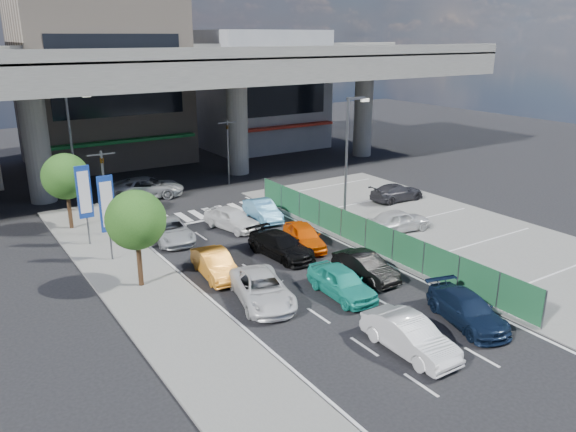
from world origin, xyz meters
TOP-DOWN VIEW (x-y plane):
  - ground at (0.00, 0.00)m, footprint 120.00×120.00m
  - parking_lot at (11.00, 2.00)m, footprint 12.00×28.00m
  - sidewalk_left at (-7.00, 4.00)m, footprint 4.00×30.00m
  - fence_run at (5.30, 1.00)m, footprint 0.16×22.00m
  - expressway at (0.00, 22.00)m, footprint 64.00×14.00m
  - building_center at (0.00, 32.97)m, footprint 14.00×10.90m
  - building_east at (16.00, 31.97)m, footprint 12.00×10.90m
  - traffic_light_left at (-6.20, 12.00)m, footprint 1.60×1.24m
  - traffic_light_right at (5.50, 19.00)m, footprint 1.60×1.24m
  - street_lamp_right at (7.17, 6.00)m, footprint 1.65×0.22m
  - street_lamp_left at (-6.33, 18.00)m, footprint 1.65×0.22m
  - signboard_near at (-7.20, 7.99)m, footprint 0.80×0.14m
  - signboard_far at (-7.60, 10.99)m, footprint 0.80×0.14m
  - tree_near at (-7.00, 4.00)m, footprint 2.80×2.80m
  - tree_far at (-7.80, 14.50)m, footprint 2.80×2.80m
  - hatch_white_back_mid at (-0.42, -7.20)m, footprint 1.49×4.20m
  - minivan_navy_back at (3.22, -6.89)m, footprint 2.80×4.63m
  - sedan_white_mid_left at (-2.97, -0.55)m, footprint 3.24×5.08m
  - taxi_teal_mid at (0.46, -1.97)m, footprint 1.83×4.13m
  - hatch_black_mid_right at (2.67, -1.07)m, footprint 1.42×3.84m
  - taxi_orange_left at (-3.46, 3.19)m, footprint 1.78×4.07m
  - sedan_black_mid at (0.70, 3.63)m, footprint 2.31×4.62m
  - taxi_orange_right at (2.56, 4.08)m, footprint 2.54×4.21m
  - wagon_silver_front_left at (-3.37, 9.30)m, footprint 2.46×4.61m
  - sedan_white_front_mid at (0.61, 9.17)m, footprint 2.55×4.30m
  - kei_truck_front_right at (3.14, 9.69)m, footprint 1.86×4.04m
  - crossing_wagon_silver at (-1.25, 19.07)m, footprint 5.82×4.35m
  - parked_sedan_white at (8.89, 3.08)m, footprint 4.18×2.14m
  - parked_sedan_dgrey at (13.46, 8.04)m, footprint 4.27×1.86m
  - traffic_cone at (5.60, 6.31)m, footprint 0.44×0.44m

SIDE VIEW (x-z plane):
  - ground at x=0.00m, z-range 0.00..0.00m
  - parking_lot at x=11.00m, z-range 0.00..0.06m
  - sidewalk_left at x=-7.00m, z-range 0.00..0.12m
  - traffic_cone at x=5.60m, z-range 0.06..0.77m
  - wagon_silver_front_left at x=-3.37m, z-range 0.00..1.23m
  - hatch_black_mid_right at x=2.67m, z-range 0.00..1.26m
  - minivan_navy_back at x=3.22m, z-range 0.00..1.26m
  - kei_truck_front_right at x=3.14m, z-range 0.00..1.28m
  - sedan_black_mid at x=0.70m, z-range 0.00..1.29m
  - taxi_orange_left at x=-3.46m, z-range 0.00..1.30m
  - sedan_white_mid_left at x=-2.97m, z-range 0.00..1.31m
  - taxi_orange_right at x=2.56m, z-range 0.00..1.34m
  - parked_sedan_dgrey at x=13.46m, z-range 0.06..1.28m
  - sedan_white_front_mid at x=0.61m, z-range 0.00..1.37m
  - hatch_white_back_mid at x=-0.42m, z-range 0.00..1.38m
  - taxi_teal_mid at x=0.46m, z-range 0.00..1.38m
  - crossing_wagon_silver at x=-1.25m, z-range 0.00..1.47m
  - parked_sedan_white at x=8.89m, z-range 0.06..1.42m
  - fence_run at x=5.30m, z-range 0.00..1.80m
  - signboard_near at x=-7.20m, z-range 0.71..5.41m
  - signboard_far at x=-7.60m, z-range 0.71..5.41m
  - tree_near at x=-7.00m, z-range 0.99..5.79m
  - tree_far at x=-7.80m, z-range 0.99..5.79m
  - traffic_light_left at x=-6.20m, z-range 1.34..6.54m
  - traffic_light_right at x=5.50m, z-range 1.34..6.54m
  - street_lamp_right at x=7.17m, z-range 0.77..8.77m
  - street_lamp_left at x=-6.33m, z-range 0.77..8.77m
  - building_east at x=16.00m, z-range -0.01..11.99m
  - building_center at x=0.00m, z-range -0.01..14.99m
  - expressway at x=0.00m, z-range 3.39..14.14m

